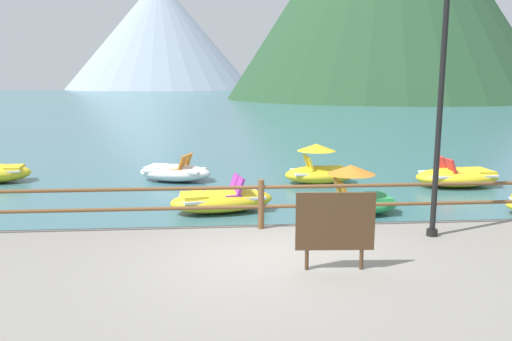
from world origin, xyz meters
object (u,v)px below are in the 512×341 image
at_px(pedal_boat_4, 222,200).
at_px(pedal_boat_5, 354,197).
at_px(sign_board, 335,223).
at_px(pedal_boat_1, 458,176).
at_px(pedal_boat_6, 319,170).
at_px(pedal_boat_3, 175,172).
at_px(lamp_post, 442,83).

distance_m(pedal_boat_4, pedal_boat_5, 3.23).
distance_m(sign_board, pedal_boat_4, 5.34).
relative_size(pedal_boat_1, pedal_boat_6, 1.21).
distance_m(sign_board, pedal_boat_1, 9.32).
distance_m(pedal_boat_1, pedal_boat_5, 4.87).
relative_size(pedal_boat_1, pedal_boat_4, 0.97).
xyz_separation_m(sign_board, pedal_boat_3, (-3.07, 8.95, -0.84)).
bearing_deg(lamp_post, pedal_boat_6, 96.12).
bearing_deg(pedal_boat_4, lamp_post, -42.85).
relative_size(sign_board, pedal_boat_6, 0.54).
bearing_deg(pedal_boat_3, lamp_post, -54.88).
relative_size(lamp_post, sign_board, 3.89).
distance_m(pedal_boat_3, pedal_boat_6, 4.58).
bearing_deg(pedal_boat_1, pedal_boat_5, -144.70).
height_order(sign_board, pedal_boat_4, sign_board).
height_order(pedal_boat_1, pedal_boat_4, pedal_boat_1).
distance_m(lamp_post, sign_board, 3.33).
bearing_deg(pedal_boat_3, pedal_boat_1, -9.98).
xyz_separation_m(lamp_post, pedal_boat_4, (-3.79, 3.52, -2.86)).
height_order(pedal_boat_5, pedal_boat_6, pedal_boat_6).
bearing_deg(pedal_boat_6, sign_board, -99.99).
relative_size(pedal_boat_3, pedal_boat_6, 1.18).
xyz_separation_m(pedal_boat_5, pedal_boat_6, (-0.13, 3.61, 0.03)).
xyz_separation_m(lamp_post, pedal_boat_1, (3.38, 5.93, -2.86)).
xyz_separation_m(pedal_boat_1, pedal_boat_5, (-3.97, -2.81, 0.09)).
height_order(sign_board, pedal_boat_3, sign_board).
bearing_deg(pedal_boat_1, pedal_boat_3, 170.02).
bearing_deg(lamp_post, pedal_boat_1, 60.31).
bearing_deg(lamp_post, sign_board, -145.36).
bearing_deg(pedal_boat_6, pedal_boat_3, 170.88).
bearing_deg(lamp_post, pedal_boat_5, 100.70).
distance_m(sign_board, pedal_boat_5, 4.94).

